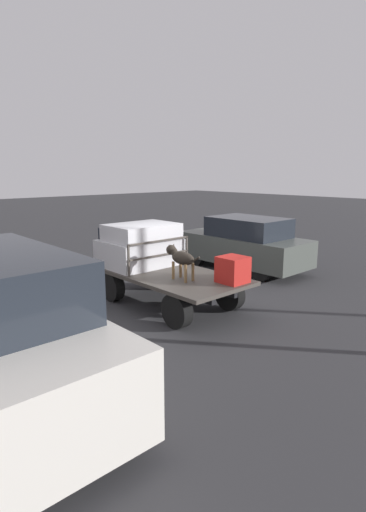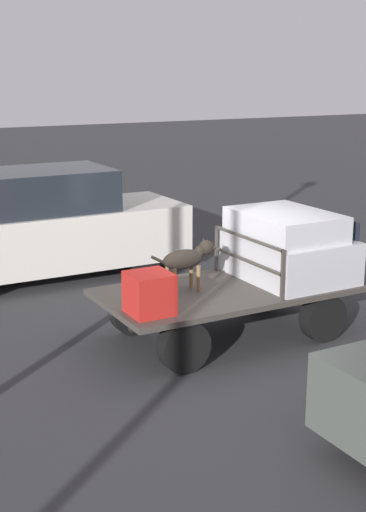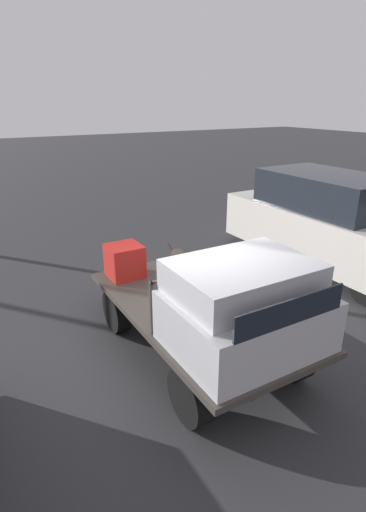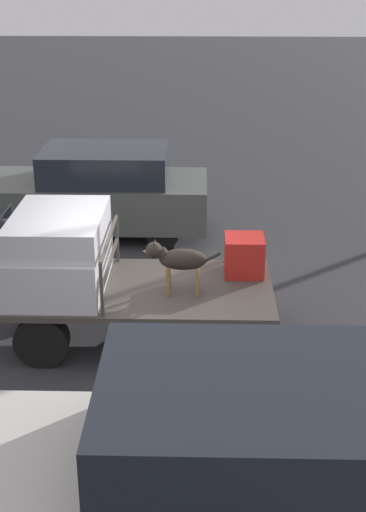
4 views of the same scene
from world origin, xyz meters
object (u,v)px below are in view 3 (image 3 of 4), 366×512
flatbed_truck (196,318)px  parked_pickup_far (330,223)px  dog (186,260)px  cargo_crate (125,261)px

flatbed_truck → parked_pickup_far: size_ratio=0.72×
dog → parked_pickup_far: (-0.77, 4.14, -0.23)m
cargo_crate → parked_pickup_far: bearing=88.2°
dog → parked_pickup_far: 4.22m
dog → cargo_crate: 1.13m
cargo_crate → parked_pickup_far: parked_pickup_far is taller
dog → flatbed_truck: bearing=-16.6°
dog → cargo_crate: dog is taller
cargo_crate → parked_pickup_far: 4.77m
dog → cargo_crate: (-0.92, -0.63, -0.20)m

